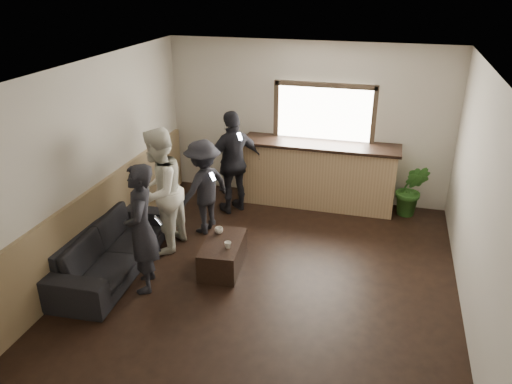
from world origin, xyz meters
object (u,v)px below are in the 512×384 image
(person_d, at_px, (234,162))
(coffee_table, at_px, (223,255))
(bar_counter, at_px, (319,170))
(sofa, at_px, (110,248))
(cup_b, at_px, (228,245))
(person_a, at_px, (141,229))
(person_c, at_px, (203,187))
(cup_a, at_px, (219,230))
(potted_plant, at_px, (412,190))
(person_b, at_px, (159,192))

(person_d, bearing_deg, coffee_table, 55.06)
(bar_counter, xyz_separation_m, person_d, (-1.37, -0.64, 0.25))
(sofa, relative_size, cup_b, 23.95)
(bar_counter, relative_size, cup_b, 28.46)
(sofa, bearing_deg, coffee_table, -76.38)
(person_a, distance_m, person_d, 2.55)
(coffee_table, bearing_deg, person_c, 123.19)
(cup_a, relative_size, person_d, 0.07)
(cup_b, xyz_separation_m, potted_plant, (2.42, 2.54, 0.01))
(cup_a, xyz_separation_m, person_b, (-0.91, 0.04, 0.48))
(cup_a, height_order, person_a, person_a)
(person_a, bearing_deg, cup_b, 99.28)
(coffee_table, height_order, potted_plant, potted_plant)
(coffee_table, relative_size, person_d, 0.52)
(coffee_table, distance_m, person_d, 1.98)
(sofa, distance_m, potted_plant, 4.94)
(person_b, bearing_deg, potted_plant, 123.92)
(coffee_table, bearing_deg, bar_counter, 68.58)
(person_b, relative_size, person_c, 1.23)
(bar_counter, height_order, person_c, bar_counter)
(potted_plant, bearing_deg, sofa, -144.68)
(cup_a, relative_size, person_a, 0.07)
(person_b, distance_m, person_d, 1.67)
(cup_b, xyz_separation_m, person_a, (-0.95, -0.57, 0.41))
(cup_a, height_order, cup_b, cup_a)
(coffee_table, height_order, person_d, person_d)
(cup_a, bearing_deg, person_d, 99.90)
(potted_plant, height_order, person_a, person_a)
(cup_b, bearing_deg, cup_a, 125.07)
(sofa, height_order, cup_a, sofa)
(person_c, bearing_deg, bar_counter, 159.38)
(bar_counter, distance_m, cup_b, 2.72)
(bar_counter, relative_size, coffee_table, 2.92)
(bar_counter, distance_m, person_d, 1.53)
(coffee_table, bearing_deg, person_a, -139.79)
(cup_b, relative_size, person_a, 0.05)
(bar_counter, xyz_separation_m, person_a, (-1.79, -3.15, 0.22))
(cup_b, xyz_separation_m, person_b, (-1.16, 0.40, 0.48))
(coffee_table, xyz_separation_m, person_b, (-1.04, 0.26, 0.73))
(cup_b, bearing_deg, person_d, 105.16)
(cup_b, distance_m, person_b, 1.32)
(potted_plant, xyz_separation_m, person_d, (-2.95, -0.59, 0.42))
(bar_counter, bearing_deg, potted_plant, -1.66)
(bar_counter, bearing_deg, person_d, -154.96)
(coffee_table, xyz_separation_m, cup_a, (-0.13, 0.22, 0.25))
(potted_plant, distance_m, person_c, 3.49)
(bar_counter, xyz_separation_m, person_b, (-2.00, -2.18, 0.30))
(cup_b, relative_size, person_c, 0.06)
(cup_a, bearing_deg, sofa, -153.66)
(person_a, xyz_separation_m, person_b, (-0.21, 0.97, 0.07))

